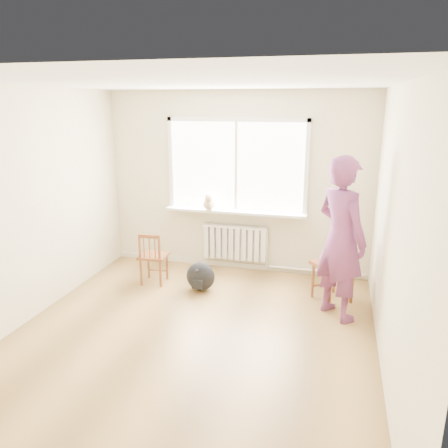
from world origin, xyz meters
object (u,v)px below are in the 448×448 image
Objects in this scene: chair_left at (153,258)px; chair_right at (336,267)px; cat at (209,203)px; backpack at (201,276)px; person at (341,239)px.

chair_left is 2.53m from chair_right.
chair_right is (2.52, 0.05, 0.09)m from chair_left.
backpack is at bearing -94.16° from cat.
person is 2.21m from cat.
chair_right is 2.10m from cat.
backpack is (0.73, -0.04, -0.19)m from chair_left.
chair_right is at bearing -39.93° from person.
chair_right is 2.36× the size of backpack.
chair_left is at bearing -141.57° from cat.
cat is at bearing -133.34° from chair_left.
person is 2.01m from backpack.
backpack is (0.10, -0.79, -0.87)m from cat.
cat reaches higher than backpack.
cat is 1.17m from backpack.
cat is at bearing 97.25° from backpack.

